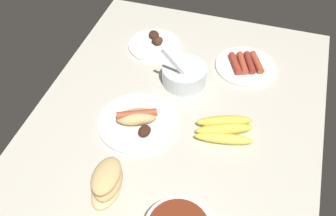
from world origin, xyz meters
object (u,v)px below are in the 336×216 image
at_px(bowl_coleslaw, 184,74).
at_px(bread_stack, 107,183).
at_px(plate_hotdog_assembled, 138,120).
at_px(plate_grilled_meat, 155,44).
at_px(banana_bunch, 224,129).
at_px(plate_sausages, 246,65).

xyz_separation_m(bowl_coleslaw, bread_stack, (0.49, -0.07, 0.02)).
bearing_deg(plate_hotdog_assembled, plate_grilled_meat, -169.35).
relative_size(plate_hotdog_assembled, plate_grilled_meat, 1.28).
bearing_deg(plate_hotdog_assembled, bowl_coleslaw, 159.55).
bearing_deg(banana_bunch, plate_grilled_meat, -135.72).
bearing_deg(bowl_coleslaw, plate_grilled_meat, -135.11).
distance_m(banana_bunch, bread_stack, 0.40).
bearing_deg(plate_sausages, plate_hotdog_assembled, -37.02).
distance_m(bowl_coleslaw, plate_hotdog_assembled, 0.25).
relative_size(plate_sausages, bread_stack, 1.67).
bearing_deg(plate_grilled_meat, banana_bunch, 44.28).
distance_m(plate_grilled_meat, bread_stack, 0.65).
relative_size(banana_bunch, bread_stack, 1.49).
relative_size(bowl_coleslaw, plate_sausages, 0.75).
distance_m(plate_sausages, bread_stack, 0.68).
xyz_separation_m(plate_hotdog_assembled, plate_sausages, (-0.36, 0.27, -0.01)).
bearing_deg(plate_hotdog_assembled, banana_bunch, 99.37).
xyz_separation_m(plate_sausages, plate_grilled_meat, (-0.02, -0.35, -0.00)).
bearing_deg(banana_bunch, plate_sausages, 177.98).
height_order(banana_bunch, plate_grilled_meat, plate_grilled_meat).
height_order(plate_hotdog_assembled, bread_stack, bread_stack).
xyz_separation_m(banana_bunch, plate_grilled_meat, (-0.35, -0.34, -0.01)).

